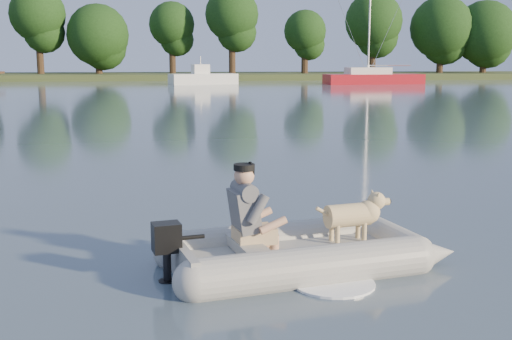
{
  "coord_description": "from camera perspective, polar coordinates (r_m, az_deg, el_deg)",
  "views": [
    {
      "loc": [
        -0.77,
        -6.43,
        2.33
      ],
      "look_at": [
        0.15,
        2.45,
        0.75
      ],
      "focal_mm": 45.0,
      "sensor_mm": 36.0,
      "label": 1
    }
  ],
  "objects": [
    {
      "name": "shore_bank",
      "position": [
        68.47,
        -5.35,
        8.27
      ],
      "size": [
        160.0,
        12.0,
        0.7
      ],
      "primitive_type": "cube",
      "color": "#47512D",
      "rests_on": "water"
    },
    {
      "name": "motorboat",
      "position": [
        55.0,
        -4.73,
        8.76
      ],
      "size": [
        6.21,
        3.74,
        2.46
      ],
      "primitive_type": null,
      "rotation": [
        0.0,
        0.0,
        0.27
      ],
      "color": "white",
      "rests_on": "water"
    },
    {
      "name": "dog",
      "position": [
        7.5,
        8.19,
        -4.36
      ],
      "size": [
        0.91,
        0.5,
        0.57
      ],
      "primitive_type": null,
      "rotation": [
        0.0,
        0.0,
        0.23
      ],
      "color": "tan",
      "rests_on": "dinghy"
    },
    {
      "name": "dinghy",
      "position": [
        7.2,
        4.13,
        -4.37
      ],
      "size": [
        5.07,
        4.18,
        1.29
      ],
      "primitive_type": null,
      "rotation": [
        0.0,
        0.0,
        0.23
      ],
      "color": "gray",
      "rests_on": "water"
    },
    {
      "name": "outboard_motor",
      "position": [
        6.82,
        -7.93,
        -7.49
      ],
      "size": [
        0.43,
        0.35,
        0.73
      ],
      "primitive_type": null,
      "rotation": [
        0.0,
        0.0,
        0.23
      ],
      "color": "black",
      "rests_on": "dinghy"
    },
    {
      "name": "man",
      "position": [
        6.97,
        -0.89,
        -3.34
      ],
      "size": [
        0.78,
        0.71,
        1.0
      ],
      "primitive_type": null,
      "rotation": [
        0.0,
        0.0,
        0.23
      ],
      "color": "#57585B",
      "rests_on": "dinghy"
    },
    {
      "name": "sailboat",
      "position": [
        56.5,
        10.32,
        8.05
      ],
      "size": [
        8.59,
        3.24,
        11.55
      ],
      "rotation": [
        0.0,
        0.0,
        0.09
      ],
      "color": "#A8131C",
      "rests_on": "water"
    },
    {
      "name": "water",
      "position": [
        6.89,
        0.88,
        -9.75
      ],
      "size": [
        160.0,
        160.0,
        0.0
      ],
      "primitive_type": "plane",
      "color": "slate",
      "rests_on": "ground"
    },
    {
      "name": "treeline",
      "position": [
        67.64,
        -4.15,
        12.63
      ],
      "size": [
        75.85,
        7.35,
        9.27
      ],
      "color": "#332316",
      "rests_on": "shore_bank"
    }
  ]
}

